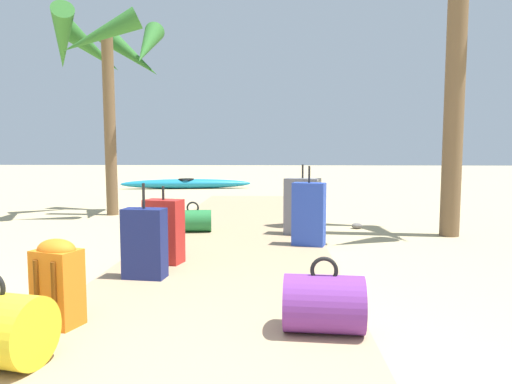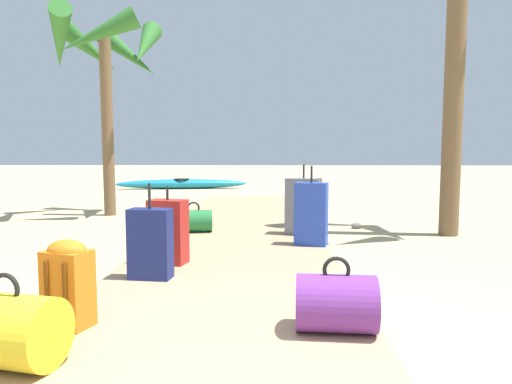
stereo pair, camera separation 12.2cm
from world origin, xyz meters
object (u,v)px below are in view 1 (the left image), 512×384
at_px(suitcase_blue, 309,214).
at_px(kayak, 186,184).
at_px(backpack_orange, 57,280).
at_px(palm_tree_near_left, 108,56).
at_px(suitcase_red, 164,231).
at_px(suitcase_grey, 302,206).
at_px(duffel_bag_purple, 324,303).
at_px(suitcase_navy, 145,243).
at_px(duffel_bag_green, 193,221).

height_order(suitcase_blue, kayak, suitcase_blue).
xyz_separation_m(backpack_orange, palm_tree_near_left, (-1.59, 5.41, 2.41)).
xyz_separation_m(suitcase_blue, suitcase_red, (-1.43, -0.89, -0.05)).
xyz_separation_m(backpack_orange, suitcase_grey, (1.66, 3.18, 0.08)).
distance_m(suitcase_red, kayak, 9.66).
height_order(suitcase_blue, suitcase_red, suitcase_blue).
relative_size(backpack_orange, duffel_bag_purple, 1.09).
bearing_deg(palm_tree_near_left, backpack_orange, -73.65).
distance_m(backpack_orange, palm_tree_near_left, 6.13).
bearing_deg(suitcase_navy, suitcase_blue, 44.19).
bearing_deg(suitcase_grey, kayak, 110.87).
bearing_deg(suitcase_grey, duffel_bag_purple, -90.86).
height_order(duffel_bag_purple, suitcase_red, suitcase_red).
height_order(suitcase_grey, suitcase_red, suitcase_grey).
distance_m(duffel_bag_purple, suitcase_blue, 2.55).
relative_size(duffel_bag_purple, suitcase_red, 0.67).
height_order(suitcase_red, palm_tree_near_left, palm_tree_near_left).
distance_m(suitcase_grey, kayak, 8.51).
height_order(duffel_bag_green, suitcase_red, suitcase_red).
distance_m(suitcase_blue, palm_tree_near_left, 4.97).
bearing_deg(kayak, backpack_orange, -82.98).
xyz_separation_m(suitcase_navy, kayak, (-1.60, 10.05, -0.23)).
xyz_separation_m(suitcase_blue, suitcase_grey, (-0.04, 0.67, 0.00)).
height_order(suitcase_blue, palm_tree_near_left, palm_tree_near_left).
xyz_separation_m(duffel_bag_purple, suitcase_blue, (0.08, 2.54, 0.18)).
bearing_deg(kayak, suitcase_navy, -80.95).
distance_m(suitcase_navy, suitcase_red, 0.53).
relative_size(duffel_bag_purple, suitcase_navy, 0.62).
bearing_deg(backpack_orange, suitcase_blue, 55.90).
distance_m(palm_tree_near_left, kayak, 6.30).
relative_size(suitcase_grey, palm_tree_near_left, 0.26).
bearing_deg(suitcase_red, palm_tree_near_left, 116.00).
height_order(backpack_orange, suitcase_navy, suitcase_navy).
bearing_deg(kayak, suitcase_blue, -70.41).
bearing_deg(backpack_orange, duffel_bag_purple, -1.10).
height_order(suitcase_navy, suitcase_blue, suitcase_blue).
bearing_deg(kayak, duffel_bag_purple, -75.04).
bearing_deg(duffel_bag_green, backpack_orange, -94.05).
distance_m(backpack_orange, suitcase_grey, 3.59).
distance_m(suitcase_navy, duffel_bag_green, 2.24).
height_order(backpack_orange, suitcase_blue, suitcase_blue).
distance_m(duffel_bag_purple, suitcase_red, 2.13).
relative_size(palm_tree_near_left, kayak, 0.89).
height_order(duffel_bag_purple, palm_tree_near_left, palm_tree_near_left).
height_order(suitcase_navy, duffel_bag_green, suitcase_navy).
height_order(duffel_bag_green, kayak, duffel_bag_green).
xyz_separation_m(backpack_orange, suitcase_red, (0.26, 1.61, 0.02)).
bearing_deg(kayak, palm_tree_near_left, -92.18).
height_order(suitcase_navy, suitcase_grey, suitcase_grey).
distance_m(suitcase_grey, palm_tree_near_left, 4.58).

